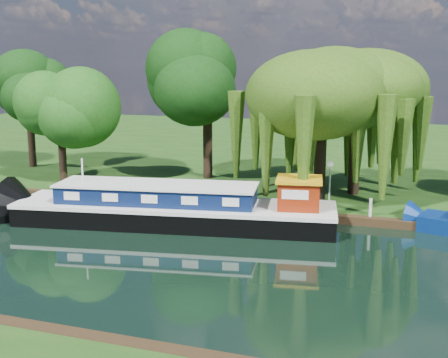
% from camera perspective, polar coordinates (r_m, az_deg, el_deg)
% --- Properties ---
extents(ground, '(120.00, 120.00, 0.00)m').
position_cam_1_polar(ground, '(23.90, 5.78, -9.31)').
color(ground, black).
extents(far_bank, '(120.00, 52.00, 0.45)m').
position_cam_1_polar(far_bank, '(56.63, 13.46, 2.85)').
color(far_bank, '#193A0F').
rests_on(far_bank, ground).
extents(dutch_barge, '(17.59, 6.57, 3.63)m').
position_cam_1_polar(dutch_barge, '(30.31, -4.81, -2.99)').
color(dutch_barge, black).
rests_on(dutch_barge, ground).
extents(red_dinghy, '(3.88, 3.30, 0.68)m').
position_cam_1_polar(red_dinghy, '(32.53, -7.33, -3.67)').
color(red_dinghy, maroon).
rests_on(red_dinghy, ground).
extents(willow_left, '(7.15, 7.15, 8.57)m').
position_cam_1_polar(willow_left, '(33.39, 9.96, 8.26)').
color(willow_left, black).
rests_on(willow_left, far_bank).
extents(willow_right, '(6.70, 6.70, 8.16)m').
position_cam_1_polar(willow_right, '(35.76, 13.39, 7.91)').
color(willow_right, black).
rests_on(willow_right, far_bank).
extents(tree_far_left, '(4.72, 4.72, 7.61)m').
position_cam_1_polar(tree_far_left, '(39.89, -16.36, 7.04)').
color(tree_far_left, black).
rests_on(tree_far_left, far_bank).
extents(tree_far_back, '(4.93, 4.93, 8.29)m').
position_cam_1_polar(tree_far_back, '(47.11, -19.27, 8.18)').
color(tree_far_back, black).
rests_on(tree_far_back, far_bank).
extents(tree_far_mid, '(5.85, 5.85, 9.58)m').
position_cam_1_polar(tree_far_mid, '(39.95, -1.70, 9.48)').
color(tree_far_mid, black).
rests_on(tree_far_mid, far_bank).
extents(lamppost, '(0.36, 0.36, 2.56)m').
position_cam_1_polar(lamppost, '(33.17, 10.74, 0.81)').
color(lamppost, silver).
rests_on(lamppost, far_bank).
extents(mooring_posts, '(19.16, 0.16, 1.00)m').
position_cam_1_polar(mooring_posts, '(31.60, 8.32, -2.37)').
color(mooring_posts, silver).
rests_on(mooring_posts, far_bank).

